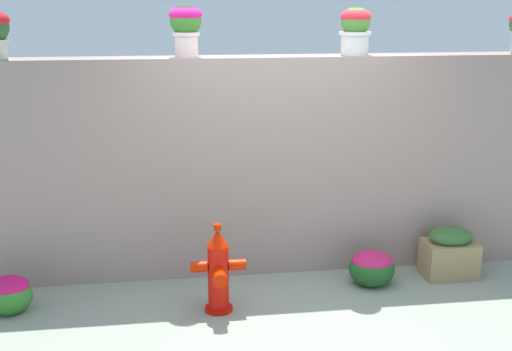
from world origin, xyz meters
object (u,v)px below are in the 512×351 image
flower_bush_left (372,267)px  flower_bush_right (9,293)px  potted_plant_2 (355,27)px  potted_plant_1 (186,24)px  fire_hydrant (218,272)px  planter_box (449,253)px

flower_bush_left → flower_bush_right: size_ratio=1.11×
potted_plant_2 → flower_bush_right: 3.85m
potted_plant_1 → fire_hydrant: (0.18, -0.90, -2.01)m
flower_bush_left → flower_bush_right: same height
flower_bush_right → fire_hydrant: bearing=-7.3°
fire_hydrant → flower_bush_right: size_ratio=2.03×
potted_plant_2 → flower_bush_left: 2.22m
potted_plant_2 → planter_box: bearing=-27.4°
planter_box → fire_hydrant: bearing=-169.5°
potted_plant_1 → flower_bush_left: potted_plant_1 is taller
potted_plant_1 → flower_bush_right: potted_plant_1 is taller
flower_bush_right → flower_bush_left: bearing=2.0°
flower_bush_left → potted_plant_2: bearing=99.7°
flower_bush_left → planter_box: planter_box is taller
potted_plant_1 → flower_bush_right: 2.78m
potted_plant_2 → potted_plant_1: bearing=179.1°
potted_plant_2 → fire_hydrant: size_ratio=0.56×
flower_bush_right → planter_box: bearing=2.8°
potted_plant_1 → flower_bush_left: (1.64, -0.56, -2.19)m
fire_hydrant → potted_plant_1: bearing=101.6°
fire_hydrant → planter_box: 2.29m
potted_plant_1 → flower_bush_left: 2.79m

